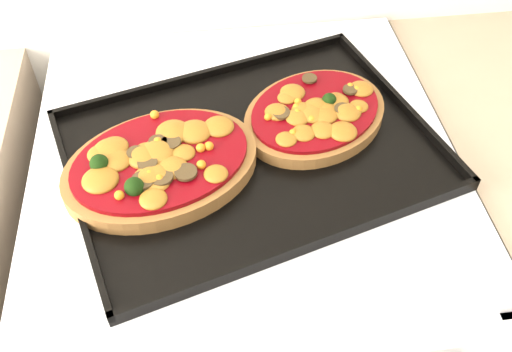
{
  "coord_description": "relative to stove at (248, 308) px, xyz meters",
  "views": [
    {
      "loc": [
        -0.01,
        1.13,
        1.48
      ],
      "look_at": [
        0.05,
        1.63,
        0.92
      ],
      "focal_mm": 40.0,
      "sensor_mm": 36.0,
      "label": 1
    }
  ],
  "objects": [
    {
      "name": "pizza_left",
      "position": [
        -0.11,
        -0.04,
        0.48
      ],
      "size": [
        0.31,
        0.27,
        0.04
      ],
      "primitive_type": null,
      "rotation": [
        0.0,
        0.0,
        0.33
      ],
      "color": "brown",
      "rests_on": "baking_tray"
    },
    {
      "name": "pizza_right",
      "position": [
        0.11,
        0.03,
        0.48
      ],
      "size": [
        0.28,
        0.26,
        0.03
      ],
      "primitive_type": null,
      "rotation": [
        0.0,
        0.0,
        0.56
      ],
      "color": "brown",
      "rests_on": "baking_tray"
    },
    {
      "name": "stove",
      "position": [
        0.0,
        0.0,
        0.0
      ],
      "size": [
        0.6,
        0.6,
        0.91
      ],
      "primitive_type": "cube",
      "color": "silver",
      "rests_on": "floor"
    },
    {
      "name": "baking_tray",
      "position": [
        0.01,
        -0.02,
        0.47
      ],
      "size": [
        0.57,
        0.48,
        0.02
      ],
      "primitive_type": "cube",
      "rotation": [
        0.0,
        0.0,
        0.28
      ],
      "color": "black",
      "rests_on": "stove"
    }
  ]
}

